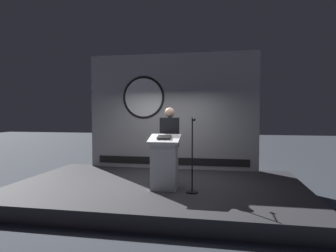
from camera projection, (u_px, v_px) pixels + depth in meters
The scene contains 6 objects.
ground_plane at pixel (157, 197), 6.46m from camera, with size 40.00×40.00×0.00m, color #383D47.
stage_platform at pixel (157, 190), 6.46m from camera, with size 6.40×4.00×0.30m, color #333338.
banner_display at pixel (171, 112), 8.20m from camera, with size 4.80×0.12×3.25m.
podium at pixel (164, 163), 5.95m from camera, with size 0.64×0.50×1.13m.
speaker_person at pixel (170, 145), 6.41m from camera, with size 0.40×0.26×1.70m.
microphone_stand at pixel (192, 166), 5.75m from camera, with size 0.24×0.53×1.49m.
Camera 1 is at (1.39, -6.24, 1.86)m, focal length 30.95 mm.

